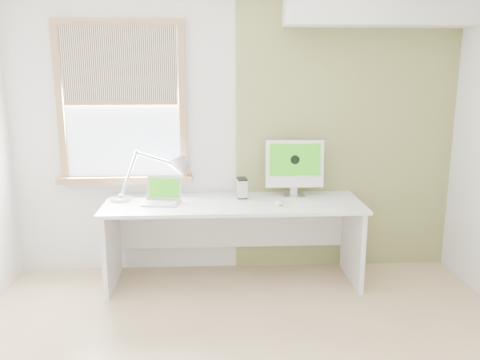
{
  "coord_description": "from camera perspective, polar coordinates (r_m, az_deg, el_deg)",
  "views": [
    {
      "loc": [
        -0.2,
        -2.73,
        1.86
      ],
      "look_at": [
        0.0,
        1.05,
        1.0
      ],
      "focal_mm": 37.38,
      "sensor_mm": 36.0,
      "label": 1
    }
  ],
  "objects": [
    {
      "name": "room",
      "position": [
        2.79,
        1.14,
        1.22
      ],
      "size": [
        4.04,
        3.54,
        2.64
      ],
      "color": "tan",
      "rests_on": "ground"
    },
    {
      "name": "accent_wall",
      "position": [
        4.66,
        11.97,
        5.63
      ],
      "size": [
        2.0,
        0.02,
        2.6
      ],
      "primitive_type": "cube",
      "color": "olive",
      "rests_on": "room"
    },
    {
      "name": "soffit",
      "position": [
        4.55,
        15.8,
        19.16
      ],
      "size": [
        1.6,
        0.4,
        0.42
      ],
      "primitive_type": "cube",
      "color": "white",
      "rests_on": "room"
    },
    {
      "name": "window",
      "position": [
        4.53,
        -13.35,
        8.47
      ],
      "size": [
        1.2,
        0.14,
        1.42
      ],
      "color": "olive",
      "rests_on": "room"
    },
    {
      "name": "desk",
      "position": [
        4.38,
        -0.77,
        -4.8
      ],
      "size": [
        2.2,
        0.7,
        0.73
      ],
      "color": "white",
      "rests_on": "room"
    },
    {
      "name": "desk_lamp",
      "position": [
        4.44,
        -8.05,
        0.94
      ],
      "size": [
        0.78,
        0.4,
        0.43
      ],
      "color": "#BCBEC1",
      "rests_on": "desk"
    },
    {
      "name": "laptop",
      "position": [
        4.29,
        -8.82,
        -1.88
      ],
      "size": [
        0.34,
        0.29,
        0.21
      ],
      "color": "#BCBEC1",
      "rests_on": "desk"
    },
    {
      "name": "phone_dock",
      "position": [
        4.41,
        0.01,
        -1.53
      ],
      "size": [
        0.08,
        0.08,
        0.13
      ],
      "color": "#BCBEC1",
      "rests_on": "desk"
    },
    {
      "name": "external_drive",
      "position": [
        4.39,
        0.21,
        -0.91
      ],
      "size": [
        0.1,
        0.14,
        0.18
      ],
      "color": "#BCBEC1",
      "rests_on": "desk"
    },
    {
      "name": "imac",
      "position": [
        4.44,
        6.23,
        1.72
      ],
      "size": [
        0.51,
        0.17,
        0.5
      ],
      "color": "#BCBEC1",
      "rests_on": "desk"
    },
    {
      "name": "keyboard",
      "position": [
        4.21,
        9.37,
        -2.8
      ],
      "size": [
        0.4,
        0.15,
        0.02
      ],
      "color": "white",
      "rests_on": "desk"
    },
    {
      "name": "mouse",
      "position": [
        4.19,
        4.5,
        -2.64
      ],
      "size": [
        0.07,
        0.11,
        0.03
      ],
      "primitive_type": "ellipsoid",
      "rotation": [
        0.0,
        0.0,
        -0.06
      ],
      "color": "white",
      "rests_on": "desk"
    }
  ]
}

